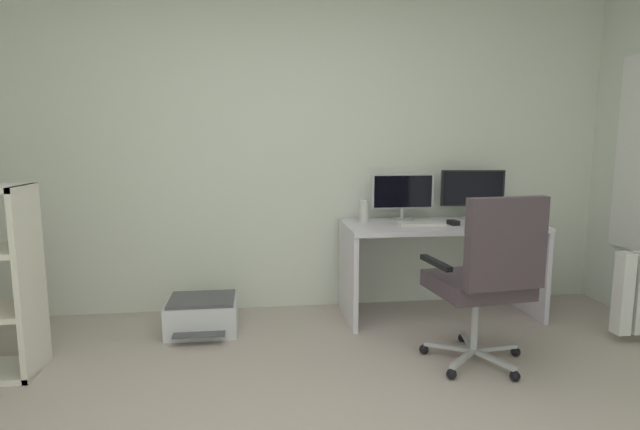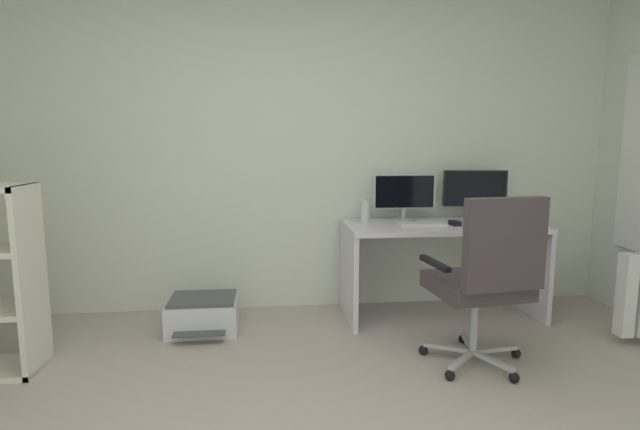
{
  "view_description": "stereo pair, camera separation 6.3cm",
  "coord_description": "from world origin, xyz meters",
  "px_view_note": "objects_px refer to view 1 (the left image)",
  "views": [
    {
      "loc": [
        -0.21,
        -1.71,
        1.34
      ],
      "look_at": [
        0.21,
        1.58,
        0.85
      ],
      "focal_mm": 27.97,
      "sensor_mm": 36.0,
      "label": 1
    },
    {
      "loc": [
        -0.14,
        -1.72,
        1.34
      ],
      "look_at": [
        0.21,
        1.58,
        0.85
      ],
      "focal_mm": 27.97,
      "sensor_mm": 36.0,
      "label": 2
    }
  ],
  "objects_px": {
    "computer_mouse": "(453,223)",
    "office_chair": "(487,274)",
    "desktop_speaker": "(364,211)",
    "printer": "(202,315)",
    "desk": "(440,248)",
    "monitor_secondary": "(473,190)",
    "monitor_main": "(402,194)",
    "keyboard": "(421,224)"
  },
  "relations": [
    {
      "from": "keyboard",
      "to": "printer",
      "type": "bearing_deg",
      "value": -174.69
    },
    {
      "from": "monitor_main",
      "to": "desktop_speaker",
      "type": "distance_m",
      "value": 0.34
    },
    {
      "from": "computer_mouse",
      "to": "printer",
      "type": "bearing_deg",
      "value": 175.98
    },
    {
      "from": "office_chair",
      "to": "desktop_speaker",
      "type": "bearing_deg",
      "value": 114.99
    },
    {
      "from": "desk",
      "to": "office_chair",
      "type": "height_order",
      "value": "office_chair"
    },
    {
      "from": "monitor_secondary",
      "to": "printer",
      "type": "relative_size",
      "value": 1.03
    },
    {
      "from": "monitor_main",
      "to": "printer",
      "type": "relative_size",
      "value": 1.02
    },
    {
      "from": "monitor_secondary",
      "to": "printer",
      "type": "height_order",
      "value": "monitor_secondary"
    },
    {
      "from": "monitor_main",
      "to": "printer",
      "type": "xyz_separation_m",
      "value": [
        -1.53,
        -0.3,
        -0.81
      ]
    },
    {
      "from": "desk",
      "to": "printer",
      "type": "distance_m",
      "value": 1.84
    },
    {
      "from": "keyboard",
      "to": "computer_mouse",
      "type": "height_order",
      "value": "computer_mouse"
    },
    {
      "from": "desk",
      "to": "office_chair",
      "type": "distance_m",
      "value": 0.94
    },
    {
      "from": "monitor_secondary",
      "to": "computer_mouse",
      "type": "relative_size",
      "value": 5.02
    },
    {
      "from": "keyboard",
      "to": "office_chair",
      "type": "bearing_deg",
      "value": -80.18
    },
    {
      "from": "desk",
      "to": "computer_mouse",
      "type": "relative_size",
      "value": 14.66
    },
    {
      "from": "monitor_main",
      "to": "office_chair",
      "type": "bearing_deg",
      "value": -80.83
    },
    {
      "from": "printer",
      "to": "desktop_speaker",
      "type": "bearing_deg",
      "value": 11.54
    },
    {
      "from": "monitor_main",
      "to": "office_chair",
      "type": "height_order",
      "value": "monitor_main"
    },
    {
      "from": "desktop_speaker",
      "to": "monitor_main",
      "type": "bearing_deg",
      "value": 8.56
    },
    {
      "from": "computer_mouse",
      "to": "office_chair",
      "type": "xyz_separation_m",
      "value": [
        -0.14,
        -0.85,
        -0.16
      ]
    },
    {
      "from": "computer_mouse",
      "to": "keyboard",
      "type": "bearing_deg",
      "value": 169.41
    },
    {
      "from": "desk",
      "to": "office_chair",
      "type": "xyz_separation_m",
      "value": [
        -0.07,
        -0.93,
        0.04
      ]
    },
    {
      "from": "desktop_speaker",
      "to": "printer",
      "type": "distance_m",
      "value": 1.42
    },
    {
      "from": "computer_mouse",
      "to": "desktop_speaker",
      "type": "distance_m",
      "value": 0.67
    },
    {
      "from": "keyboard",
      "to": "office_chair",
      "type": "height_order",
      "value": "office_chair"
    },
    {
      "from": "computer_mouse",
      "to": "desktop_speaker",
      "type": "relative_size",
      "value": 0.59
    },
    {
      "from": "desk",
      "to": "office_chair",
      "type": "relative_size",
      "value": 1.4
    },
    {
      "from": "monitor_main",
      "to": "desktop_speaker",
      "type": "relative_size",
      "value": 2.92
    },
    {
      "from": "desktop_speaker",
      "to": "office_chair",
      "type": "height_order",
      "value": "office_chair"
    },
    {
      "from": "desk",
      "to": "keyboard",
      "type": "distance_m",
      "value": 0.27
    },
    {
      "from": "office_chair",
      "to": "printer",
      "type": "bearing_deg",
      "value": 154.54
    },
    {
      "from": "monitor_main",
      "to": "monitor_secondary",
      "type": "distance_m",
      "value": 0.57
    },
    {
      "from": "monitor_main",
      "to": "computer_mouse",
      "type": "bearing_deg",
      "value": -39.42
    },
    {
      "from": "monitor_secondary",
      "to": "office_chair",
      "type": "xyz_separation_m",
      "value": [
        -0.4,
        -1.11,
        -0.38
      ]
    },
    {
      "from": "desk",
      "to": "computer_mouse",
      "type": "distance_m",
      "value": 0.23
    },
    {
      "from": "desk",
      "to": "computer_mouse",
      "type": "bearing_deg",
      "value": -52.87
    },
    {
      "from": "monitor_main",
      "to": "monitor_secondary",
      "type": "relative_size",
      "value": 0.99
    },
    {
      "from": "computer_mouse",
      "to": "monitor_main",
      "type": "bearing_deg",
      "value": 135.47
    },
    {
      "from": "desk",
      "to": "monitor_secondary",
      "type": "bearing_deg",
      "value": 28.77
    },
    {
      "from": "desk",
      "to": "office_chair",
      "type": "bearing_deg",
      "value": -94.54
    },
    {
      "from": "desktop_speaker",
      "to": "printer",
      "type": "xyz_separation_m",
      "value": [
        -1.22,
        -0.25,
        -0.69
      ]
    },
    {
      "from": "computer_mouse",
      "to": "printer",
      "type": "distance_m",
      "value": 1.95
    }
  ]
}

